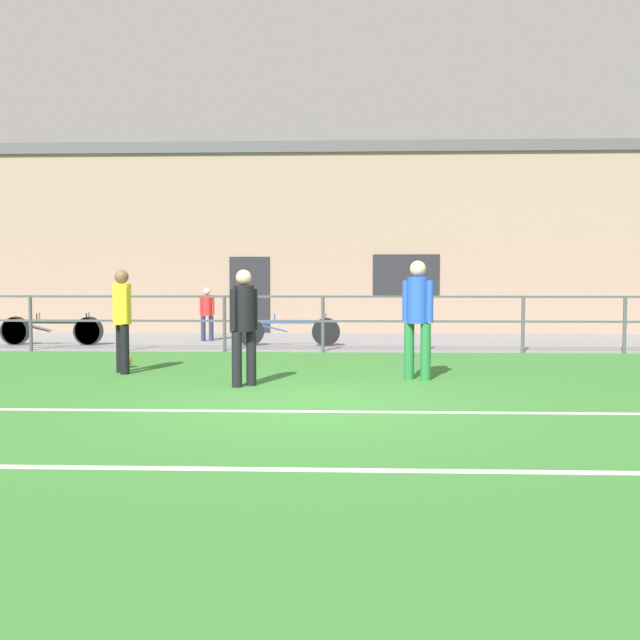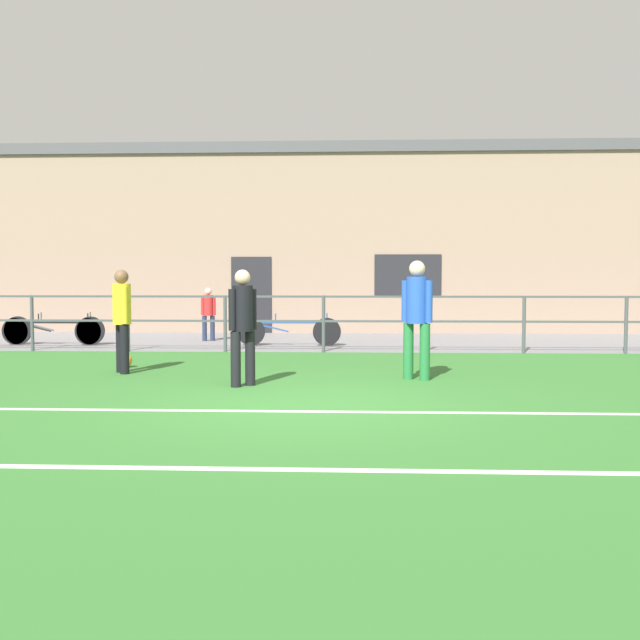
# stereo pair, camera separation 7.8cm
# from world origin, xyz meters

# --- Properties ---
(ground) EXTENTS (60.00, 44.00, 0.04)m
(ground) POSITION_xyz_m (0.00, 0.00, -0.02)
(ground) COLOR #33702D
(field_line_touchline) EXTENTS (36.00, 0.11, 0.00)m
(field_line_touchline) POSITION_xyz_m (0.00, -0.45, 0.00)
(field_line_touchline) COLOR white
(field_line_touchline) RESTS_ON ground
(field_line_hash) EXTENTS (36.00, 0.11, 0.00)m
(field_line_hash) POSITION_xyz_m (0.00, -2.85, 0.00)
(field_line_hash) COLOR white
(field_line_hash) RESTS_ON ground
(pavement_strip) EXTENTS (48.00, 5.00, 0.02)m
(pavement_strip) POSITION_xyz_m (0.00, 8.50, 0.01)
(pavement_strip) COLOR slate
(pavement_strip) RESTS_ON ground
(perimeter_fence) EXTENTS (36.07, 0.07, 1.15)m
(perimeter_fence) POSITION_xyz_m (0.00, 6.00, 0.75)
(perimeter_fence) COLOR #474C51
(perimeter_fence) RESTS_ON ground
(clubhouse_facade) EXTENTS (28.00, 2.56, 5.20)m
(clubhouse_facade) POSITION_xyz_m (-0.00, 12.20, 2.61)
(clubhouse_facade) COLOR gray
(clubhouse_facade) RESTS_ON ground
(player_goalkeeper) EXTENTS (0.35, 0.33, 1.60)m
(player_goalkeeper) POSITION_xyz_m (-0.92, 1.38, 0.91)
(player_goalkeeper) COLOR black
(player_goalkeeper) RESTS_ON ground
(player_striker) EXTENTS (0.43, 0.30, 1.74)m
(player_striker) POSITION_xyz_m (1.51, 2.14, 0.99)
(player_striker) COLOR #237038
(player_striker) RESTS_ON ground
(player_winger) EXTENTS (0.29, 0.39, 1.62)m
(player_winger) POSITION_xyz_m (-3.02, 2.67, 0.92)
(player_winger) COLOR black
(player_winger) RESTS_ON ground
(soccer_ball_match) EXTENTS (0.23, 0.23, 0.23)m
(soccer_ball_match) POSITION_xyz_m (-3.21, 3.37, 0.12)
(soccer_ball_match) COLOR orange
(soccer_ball_match) RESTS_ON ground
(spectator_child) EXTENTS (0.34, 0.22, 1.26)m
(spectator_child) POSITION_xyz_m (-2.83, 8.40, 0.74)
(spectator_child) COLOR #232D4C
(spectator_child) RESTS_ON pavement_strip
(bicycle_parked_0) EXTENTS (2.26, 0.04, 0.71)m
(bicycle_parked_0) POSITION_xyz_m (-6.13, 7.20, 0.34)
(bicycle_parked_0) COLOR black
(bicycle_parked_0) RESTS_ON pavement_strip
(bicycle_parked_1) EXTENTS (2.29, 0.04, 0.72)m
(bicycle_parked_1) POSITION_xyz_m (-0.82, 7.20, 0.34)
(bicycle_parked_1) COLOR black
(bicycle_parked_1) RESTS_ON pavement_strip
(bicycle_parked_2) EXTENTS (2.29, 0.04, 0.73)m
(bicycle_parked_2) POSITION_xyz_m (-6.06, 7.20, 0.35)
(bicycle_parked_2) COLOR black
(bicycle_parked_2) RESTS_ON pavement_strip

